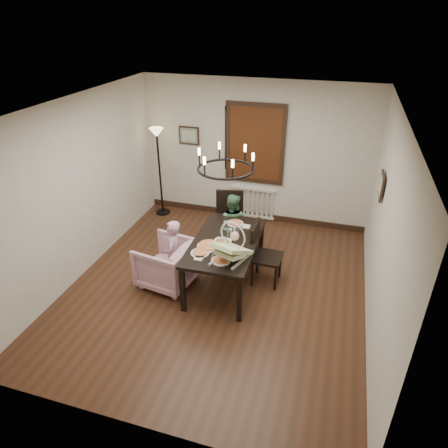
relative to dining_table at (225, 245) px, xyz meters
The scene contains 17 objects.
room_shell 0.73m from the dining_table, 114.13° to the left, with size 4.51×5.00×2.81m.
dining_table is the anchor object (origin of this frame).
chair_far 1.02m from the dining_table, 103.36° to the left, with size 0.48×0.48×1.10m, color black, non-canonical shape.
chair_right 0.68m from the dining_table, 21.68° to the left, with size 0.45×0.45×1.03m, color black, non-canonical shape.
armchair 0.98m from the dining_table, 164.04° to the right, with size 0.79×0.81×0.74m, color #DFAAC0.
elderly_woman 0.84m from the dining_table, 161.84° to the right, with size 0.34×0.22×0.94m, color #C78CAE.
seated_man 0.98m from the dining_table, 99.64° to the left, with size 0.46×0.35×0.93m, color #487A51.
baby_bouncer 0.58m from the dining_table, 63.81° to the right, with size 0.43×0.59×0.39m, color beige, non-canonical shape.
salad_bowl 0.19m from the dining_table, 93.49° to the right, with size 0.32×0.32×0.08m, color white.
pizza_platter 0.32m from the dining_table, 128.02° to the right, with size 0.34×0.34×0.04m, color tan.
drinking_glass 0.17m from the dining_table, 67.75° to the left, with size 0.07×0.07×0.14m, color silver.
window_blinds 2.47m from the dining_table, 92.38° to the left, with size 1.00×0.03×1.40m, color #522910.
radiator 2.36m from the dining_table, 92.36° to the left, with size 0.92×0.12×0.62m, color silver, non-canonical shape.
picture_back 2.89m from the dining_table, 121.98° to the left, with size 0.42×0.03×0.36m, color black.
picture_right 2.43m from the dining_table, 19.44° to the left, with size 0.42×0.03×0.36m, color black.
floor_lamp 2.83m from the dining_table, 135.00° to the left, with size 0.30×0.30×1.80m, color black, non-canonical shape.
chandelier 1.24m from the dining_table, 75.96° to the left, with size 0.80×0.80×0.04m, color black.
Camera 1 is at (1.56, -4.81, 3.92)m, focal length 32.00 mm.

